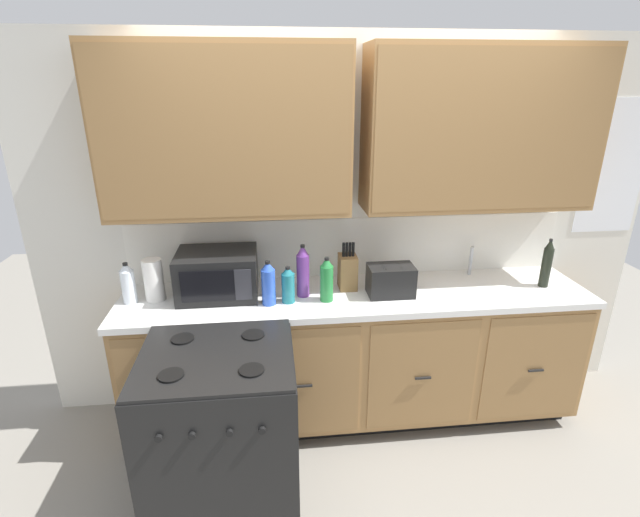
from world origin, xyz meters
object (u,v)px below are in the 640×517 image
bottle_clear (128,283)px  bottle_blue (268,283)px  knife_block (348,271)px  microwave (218,274)px  bottle_green (327,280)px  paper_towel_roll (154,280)px  bottle_teal (288,285)px  bottle_dark (547,264)px  bottle_violet (303,271)px  stove_range (222,432)px  toaster (391,280)px

bottle_clear → bottle_blue: 0.84m
knife_block → microwave: bearing=-178.8°
bottle_green → bottle_blue: (-0.35, -0.01, -0.00)m
microwave → paper_towel_roll: (-0.38, -0.03, -0.01)m
bottle_green → bottle_blue: bottle_green is taller
paper_towel_roll → bottle_clear: (-0.14, -0.02, -0.01)m
bottle_teal → bottle_clear: (-0.94, 0.10, 0.01)m
paper_towel_roll → bottle_green: bearing=-6.8°
paper_towel_roll → bottle_dark: (2.45, -0.07, 0.03)m
bottle_violet → bottle_blue: bearing=-155.7°
bottle_dark → bottle_teal: bearing=-178.2°
bottle_dark → bottle_blue: bearing=-177.8°
bottle_clear → stove_range: bearing=-48.9°
microwave → knife_block: size_ratio=1.55×
paper_towel_roll → bottle_clear: 0.15m
bottle_clear → knife_block: bearing=2.8°
bottle_dark → toaster: bearing=-179.0°
bottle_blue → paper_towel_roll: bearing=168.9°
bottle_green → microwave: bearing=167.1°
bottle_teal → stove_range: bearing=-125.0°
bottle_teal → bottle_blue: bearing=-172.5°
knife_block → toaster: bearing=-27.8°
toaster → stove_range: bearing=-150.3°
bottle_teal → bottle_clear: 0.95m
microwave → bottle_dark: size_ratio=1.49×
bottle_dark → bottle_blue: size_ratio=1.17×
microwave → bottle_teal: 0.45m
microwave → bottle_green: bearing=-12.9°
bottle_green → paper_towel_roll: bearing=173.2°
toaster → bottle_blue: bottle_blue is taller
toaster → bottle_dark: size_ratio=0.87×
toaster → bottle_clear: bottle_clear is taller
bottle_clear → bottle_blue: bottle_blue is taller
microwave → paper_towel_roll: size_ratio=1.85×
toaster → bottle_dark: (1.02, 0.02, 0.06)m
bottle_green → bottle_violet: bearing=148.3°
toaster → knife_block: 0.28m
knife_block → bottle_violet: bottle_violet is taller
bottle_green → bottle_clear: size_ratio=1.09×
microwave → bottle_clear: size_ratio=1.89×
knife_block → bottle_green: 0.23m
bottle_dark → paper_towel_roll: bearing=178.4°
stove_range → bottle_teal: size_ratio=4.18×
stove_range → bottle_clear: size_ratio=3.74×
paper_towel_roll → bottle_green: 1.04m
microwave → bottle_blue: microwave is taller
paper_towel_roll → bottle_green: size_ratio=0.94×
bottle_dark → bottle_clear: bottle_dark is taller
knife_block → bottle_green: (-0.16, -0.17, 0.02)m
bottle_teal → bottle_violet: 0.13m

